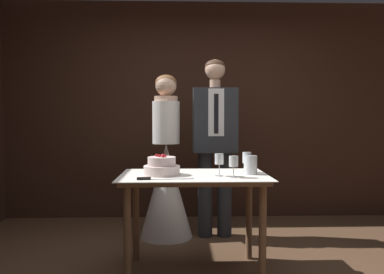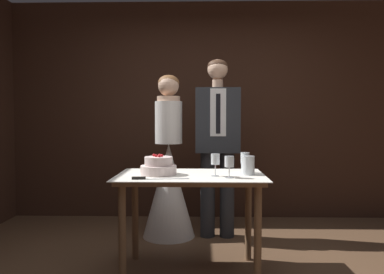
% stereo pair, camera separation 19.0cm
% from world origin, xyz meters
% --- Properties ---
extents(wall_back, '(5.06, 0.12, 2.66)m').
position_xyz_m(wall_back, '(0.00, 2.10, 1.33)').
color(wall_back, '#382116').
rests_on(wall_back, ground_plane).
extents(cake_table, '(1.16, 0.72, 0.78)m').
position_xyz_m(cake_table, '(-0.15, 0.35, 0.67)').
color(cake_table, brown).
rests_on(cake_table, ground_plane).
extents(tiered_cake, '(0.28, 0.28, 0.16)m').
position_xyz_m(tiered_cake, '(-0.41, 0.34, 0.84)').
color(tiered_cake, beige).
rests_on(tiered_cake, cake_table).
extents(cake_knife, '(0.42, 0.07, 0.02)m').
position_xyz_m(cake_knife, '(-0.45, 0.10, 0.79)').
color(cake_knife, silver).
rests_on(cake_knife, cake_table).
extents(wine_glass_near, '(0.07, 0.07, 0.16)m').
position_xyz_m(wine_glass_near, '(0.14, 0.18, 0.89)').
color(wine_glass_near, silver).
rests_on(wine_glass_near, cake_table).
extents(wine_glass_middle, '(0.07, 0.07, 0.17)m').
position_xyz_m(wine_glass_middle, '(0.29, 0.46, 0.90)').
color(wine_glass_middle, silver).
rests_on(wine_glass_middle, cake_table).
extents(wine_glass_far, '(0.07, 0.07, 0.17)m').
position_xyz_m(wine_glass_far, '(0.04, 0.26, 0.90)').
color(wine_glass_far, silver).
rests_on(wine_glass_far, cake_table).
extents(hurricane_candle, '(0.11, 0.11, 0.15)m').
position_xyz_m(hurricane_candle, '(0.30, 0.35, 0.85)').
color(hurricane_candle, silver).
rests_on(hurricane_candle, cake_table).
extents(bride, '(0.54, 0.54, 1.67)m').
position_xyz_m(bride, '(-0.40, 1.26, 0.62)').
color(bride, white).
rests_on(bride, ground_plane).
extents(groom, '(0.45, 0.25, 1.83)m').
position_xyz_m(groom, '(0.10, 1.26, 1.03)').
color(groom, '#282B30').
rests_on(groom, ground_plane).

